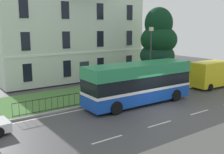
# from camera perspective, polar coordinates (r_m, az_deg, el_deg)

# --- Properties ---
(ground_plane) EXTENTS (60.00, 56.00, 0.18)m
(ground_plane) POSITION_cam_1_polar(r_m,az_deg,el_deg) (20.45, 8.28, -6.45)
(ground_plane) COLOR #474648
(georgian_townhouse) EXTENTS (16.73, 8.29, 11.04)m
(georgian_townhouse) POSITION_cam_1_polar(r_m,az_deg,el_deg) (31.88, -9.80, 10.06)
(georgian_townhouse) COLOR silver
(georgian_townhouse) RESTS_ON ground_plane
(iron_verge_railing) EXTENTS (19.20, 0.04, 0.97)m
(iron_verge_railing) POSITION_cam_1_polar(r_m,az_deg,el_deg) (22.79, 3.19, -2.88)
(iron_verge_railing) COLOR black
(iron_verge_railing) RESTS_ON ground_plane
(evergreen_tree) EXTENTS (4.38, 4.38, 8.27)m
(evergreen_tree) POSITION_cam_1_polar(r_m,az_deg,el_deg) (28.52, 9.85, 5.38)
(evergreen_tree) COLOR #423328
(evergreen_tree) RESTS_ON ground_plane
(single_decker_bus) EXTENTS (9.20, 2.72, 3.22)m
(single_decker_bus) POSITION_cam_1_polar(r_m,az_deg,el_deg) (20.80, 5.83, -1.24)
(single_decker_bus) COLOR #1547B6
(single_decker_bus) RESTS_ON ground_plane
(white_panel_van) EXTENTS (5.07, 2.16, 2.61)m
(white_panel_van) POSITION_cam_1_polar(r_m,az_deg,el_deg) (28.18, 20.66, 0.56)
(white_panel_van) COLOR yellow
(white_panel_van) RESTS_ON ground_plane
(street_lamp_post) EXTENTS (0.36, 0.24, 5.86)m
(street_lamp_post) POSITION_cam_1_polar(r_m,az_deg,el_deg) (25.19, 8.33, 5.05)
(street_lamp_post) COLOR #333338
(street_lamp_post) RESTS_ON ground_plane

